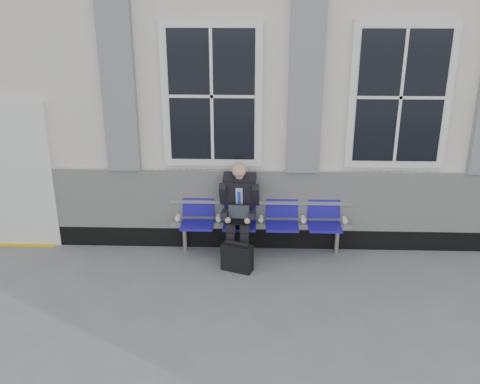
{
  "coord_description": "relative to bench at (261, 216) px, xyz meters",
  "views": [
    {
      "loc": [
        -1.52,
        -5.68,
        3.58
      ],
      "look_at": [
        -1.75,
        0.9,
        1.08
      ],
      "focal_mm": 40.0,
      "sensor_mm": 36.0,
      "label": 1
    }
  ],
  "objects": [
    {
      "name": "station_building",
      "position": [
        1.45,
        2.15,
        1.67
      ],
      "size": [
        14.4,
        4.4,
        4.49
      ],
      "color": "silver",
      "rests_on": "ground"
    },
    {
      "name": "briefcase",
      "position": [
        -0.32,
        -0.58,
        -0.35
      ],
      "size": [
        0.45,
        0.32,
        0.43
      ],
      "color": "black",
      "rests_on": "ground"
    },
    {
      "name": "bench",
      "position": [
        0.0,
        0.0,
        0.0
      ],
      "size": [
        2.6,
        0.47,
        0.91
      ],
      "color": "#9EA0A3",
      "rests_on": "ground"
    },
    {
      "name": "ground",
      "position": [
        1.47,
        -1.32,
        -0.55
      ],
      "size": [
        70.0,
        70.0,
        0.0
      ],
      "primitive_type": "plane",
      "color": "slate",
      "rests_on": "ground"
    },
    {
      "name": "businessman",
      "position": [
        -0.31,
        -0.13,
        0.2
      ],
      "size": [
        0.56,
        0.75,
        1.39
      ],
      "color": "black",
      "rests_on": "ground"
    }
  ]
}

